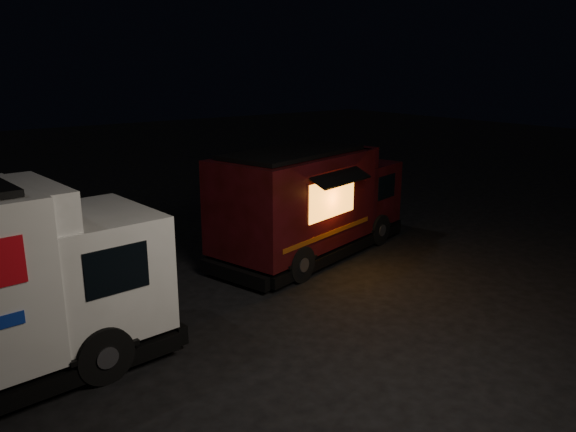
# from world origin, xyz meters

# --- Properties ---
(ground) EXTENTS (80.00, 80.00, 0.00)m
(ground) POSITION_xyz_m (0.00, 0.00, 0.00)
(ground) COLOR black
(ground) RESTS_ON ground
(red_truck) EXTENTS (6.62, 3.74, 2.91)m
(red_truck) POSITION_xyz_m (3.43, 2.78, 1.45)
(red_truck) COLOR #3E0B11
(red_truck) RESTS_ON ground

